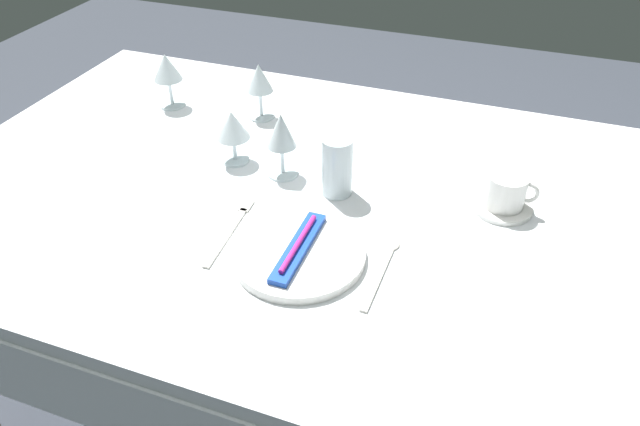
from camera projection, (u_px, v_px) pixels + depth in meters
ground_plane at (323, 397)px, 1.74m from camera, size 6.00×6.00×0.00m
dining_table at (323, 223)px, 1.34m from camera, size 1.80×1.11×0.74m
dinner_plate at (299, 253)px, 1.12m from camera, size 0.26×0.26×0.02m
toothbrush_package at (298, 247)px, 1.11m from camera, size 0.04×0.21×0.02m
fork_outer at (231, 229)px, 1.19m from camera, size 0.03×0.22×0.00m
spoon_soup at (384, 263)px, 1.10m from camera, size 0.03×0.21×0.01m
saucer_left at (501, 206)px, 1.24m from camera, size 0.13×0.13×0.01m
coffee_cup_left at (506, 190)px, 1.22m from camera, size 0.11×0.09×0.07m
wine_glass_centre at (259, 81)px, 1.51m from camera, size 0.07×0.07×0.15m
wine_glass_left at (167, 70)px, 1.56m from camera, size 0.08×0.08×0.15m
wine_glass_right at (232, 127)px, 1.34m from camera, size 0.08×0.08×0.13m
wine_glass_far at (281, 134)px, 1.29m from camera, size 0.07×0.07×0.15m
drink_tumbler at (337, 170)px, 1.26m from camera, size 0.07×0.07×0.13m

